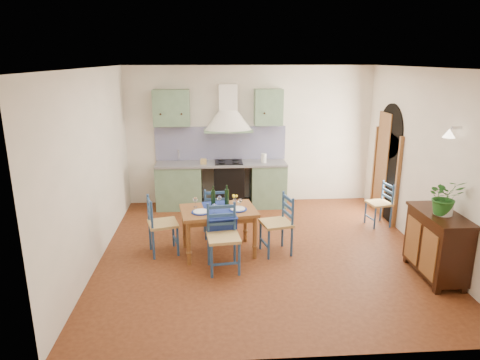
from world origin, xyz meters
name	(u,v)px	position (x,y,z in m)	size (l,w,h in m)	color
floor	(263,251)	(0.00, 0.00, 0.00)	(5.00, 5.00, 0.00)	#451E0E
back_wall	(227,155)	(-0.47, 2.29, 1.05)	(5.00, 0.96, 2.80)	beige
right_wall	(418,162)	(2.50, 0.28, 1.34)	(0.26, 5.00, 2.80)	beige
left_wall	(94,168)	(-2.50, 0.00, 1.40)	(0.04, 5.00, 2.80)	beige
ceiling	(266,67)	(0.00, 0.00, 2.80)	(5.00, 5.00, 0.01)	white
dining_table	(219,214)	(-0.70, 0.00, 0.63)	(1.23, 0.95, 1.03)	brown
chair_near	(223,237)	(-0.65, -0.55, 0.49)	(0.49, 0.49, 0.96)	navy
chair_far	(215,211)	(-0.74, 0.66, 0.45)	(0.44, 0.44, 0.88)	navy
chair_left	(161,224)	(-1.59, 0.05, 0.48)	(0.53, 0.53, 0.92)	navy
chair_right	(278,224)	(0.21, -0.05, 0.48)	(0.52, 0.52, 0.93)	navy
chair_spare	(380,204)	(2.23, 0.96, 0.41)	(0.44, 0.44, 0.80)	navy
sideboard	(437,242)	(2.26, -0.96, 0.51)	(0.50, 1.05, 0.94)	black
potted_plant	(445,197)	(2.26, -1.00, 1.18)	(0.44, 0.38, 0.49)	#205A1E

